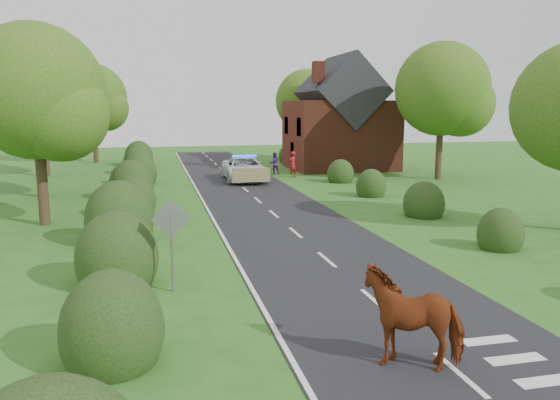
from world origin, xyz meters
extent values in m
plane|color=#2E621C|center=(0.00, 0.00, 0.00)|extent=(120.00, 120.00, 0.00)
cube|color=black|center=(0.00, 15.00, 0.01)|extent=(6.00, 70.00, 0.02)
cube|color=white|center=(0.00, -4.00, 0.03)|extent=(0.12, 1.80, 0.01)
cube|color=white|center=(0.00, 0.00, 0.03)|extent=(0.12, 1.80, 0.01)
cube|color=white|center=(0.00, 4.00, 0.03)|extent=(0.12, 1.80, 0.01)
cube|color=white|center=(0.00, 8.00, 0.03)|extent=(0.12, 1.80, 0.01)
cube|color=white|center=(0.00, 12.00, 0.03)|extent=(0.12, 1.80, 0.01)
cube|color=white|center=(0.00, 16.00, 0.03)|extent=(0.12, 1.80, 0.01)
cube|color=white|center=(0.00, 20.00, 0.03)|extent=(0.12, 1.80, 0.01)
cube|color=white|center=(0.00, 24.00, 0.03)|extent=(0.12, 1.80, 0.01)
cube|color=white|center=(0.00, 28.00, 0.03)|extent=(0.12, 1.80, 0.01)
cube|color=white|center=(0.00, 32.00, 0.03)|extent=(0.12, 1.80, 0.01)
cube|color=white|center=(0.00, 36.00, 0.03)|extent=(0.12, 1.80, 0.01)
cube|color=white|center=(0.00, 40.00, 0.03)|extent=(0.12, 1.80, 0.01)
cube|color=white|center=(0.00, 44.00, 0.03)|extent=(0.12, 1.80, 0.01)
cube|color=white|center=(0.00, 48.00, 0.03)|extent=(0.12, 1.80, 0.01)
cube|color=white|center=(-2.90, 15.00, 0.03)|extent=(0.12, 70.00, 0.01)
cube|color=white|center=(1.40, -4.60, 0.03)|extent=(1.20, 0.35, 0.01)
cube|color=white|center=(1.40, -3.70, 0.03)|extent=(1.20, 0.35, 0.01)
cube|color=white|center=(1.40, -2.80, 0.03)|extent=(1.20, 0.35, 0.01)
ellipsoid|color=black|center=(-6.30, -2.00, 0.66)|extent=(2.00, 2.10, 2.40)
ellipsoid|color=black|center=(-6.50, 3.00, 0.74)|extent=(2.30, 2.41, 2.70)
ellipsoid|color=black|center=(-6.70, 8.00, 0.83)|extent=(2.50, 2.62, 3.00)
ellipsoid|color=black|center=(-6.40, 13.00, 0.69)|extent=(2.10, 2.20, 2.50)
ellipsoid|color=black|center=(-6.60, 18.00, 0.77)|extent=(2.40, 2.52, 2.80)
ellipsoid|color=black|center=(-6.30, 24.00, 0.72)|extent=(2.20, 2.31, 2.60)
ellipsoid|color=black|center=(-6.50, 30.00, 0.74)|extent=(2.30, 2.41, 2.70)
ellipsoid|color=black|center=(-6.60, 36.00, 0.77)|extent=(2.40, 2.52, 2.80)
ellipsoid|color=black|center=(6.40, 4.00, 0.52)|extent=(1.60, 1.68, 1.90)
ellipsoid|color=black|center=(6.60, 10.00, 0.58)|extent=(1.90, 2.00, 2.10)
ellipsoid|color=black|center=(6.50, 16.00, 0.55)|extent=(1.70, 1.78, 2.00)
ellipsoid|color=black|center=(6.80, 22.00, 0.55)|extent=(1.80, 1.89, 2.00)
ellipsoid|color=black|center=(6.60, 36.00, 0.55)|extent=(1.70, 1.78, 2.00)
cylinder|color=#332316|center=(-10.00, 12.00, 1.98)|extent=(0.44, 0.44, 3.96)
sphere|color=#244A15|center=(-10.00, 12.00, 5.58)|extent=(5.60, 5.60, 5.60)
sphere|color=olive|center=(-9.02, 11.44, 4.68)|extent=(3.92, 3.92, 3.92)
cylinder|color=#332316|center=(-11.50, 20.00, 1.87)|extent=(0.44, 0.44, 3.74)
sphere|color=#244A15|center=(-11.50, 20.00, 5.27)|extent=(5.60, 5.60, 5.60)
sphere|color=olive|center=(-10.52, 19.44, 4.42)|extent=(3.92, 3.92, 3.92)
cylinder|color=#332316|center=(-13.00, 30.00, 2.42)|extent=(0.44, 0.44, 4.84)
sphere|color=#244A15|center=(-13.00, 30.00, 6.82)|extent=(6.80, 6.80, 6.80)
sphere|color=olive|center=(-11.81, 29.32, 5.72)|extent=(4.76, 4.76, 4.76)
cylinder|color=#332316|center=(-10.50, 40.00, 2.09)|extent=(0.44, 0.44, 4.18)
sphere|color=#244A15|center=(-10.50, 40.00, 5.89)|extent=(6.00, 6.00, 6.00)
sphere|color=olive|center=(-9.45, 39.40, 4.94)|extent=(4.20, 4.20, 4.20)
cylinder|color=#332316|center=(14.00, 22.00, 2.20)|extent=(0.44, 0.44, 4.40)
sphere|color=#244A15|center=(14.00, 22.00, 6.20)|extent=(6.40, 6.40, 6.40)
sphere|color=olive|center=(15.12, 21.36, 5.20)|extent=(4.48, 4.48, 4.48)
cylinder|color=#332316|center=(9.00, 38.00, 1.98)|extent=(0.44, 0.44, 3.96)
sphere|color=#244A15|center=(9.00, 38.00, 5.58)|extent=(6.00, 6.00, 6.00)
sphere|color=olive|center=(10.05, 37.40, 4.68)|extent=(4.20, 4.20, 4.20)
cylinder|color=gray|center=(-5.00, 2.00, 1.10)|extent=(0.08, 0.08, 2.20)
cube|color=gray|center=(-5.00, 2.00, 2.00)|extent=(1.06, 0.04, 1.06)
cube|color=maroon|center=(9.50, 30.00, 2.75)|extent=(8.00, 7.00, 5.50)
cube|color=black|center=(9.50, 30.00, 6.20)|extent=(5.94, 7.40, 5.94)
cube|color=maroon|center=(7.00, 28.00, 7.60)|extent=(0.80, 0.80, 1.60)
imported|color=#642A0C|center=(-0.60, -3.22, 0.79)|extent=(2.50, 1.92, 1.58)
imported|color=white|center=(0.66, 24.24, 0.81)|extent=(2.82, 5.89, 1.62)
cube|color=yellow|center=(0.59, 21.30, 0.73)|extent=(2.42, 0.11, 0.89)
cube|color=blue|center=(0.66, 24.24, 1.70)|extent=(1.62, 0.32, 0.14)
imported|color=maroon|center=(4.35, 25.40, 0.93)|extent=(0.81, 0.75, 1.86)
imported|color=#441E61|center=(3.44, 27.32, 0.83)|extent=(0.85, 0.69, 1.67)
camera|label=1|loc=(-5.41, -12.45, 4.90)|focal=35.00mm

